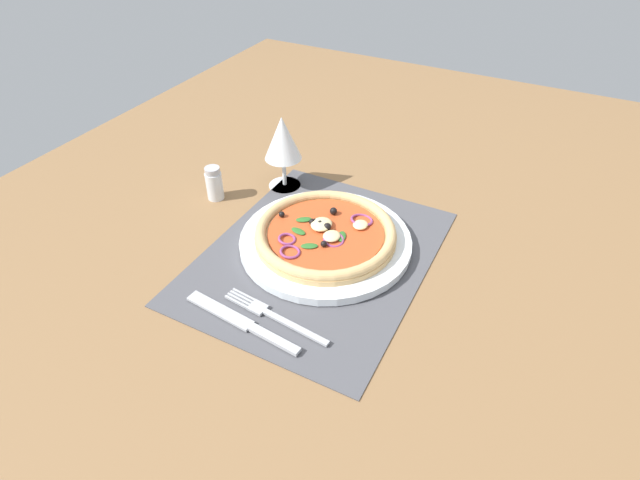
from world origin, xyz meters
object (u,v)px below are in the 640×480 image
at_px(pizza, 323,232).
at_px(wine_glass, 282,140).
at_px(plate, 323,241).
at_px(fork, 270,314).
at_px(pepper_shaker, 214,183).
at_px(knife, 241,321).

xyz_separation_m(pizza, wine_glass, (0.13, 0.16, 0.07)).
bearing_deg(plate, pizza, -71.18).
distance_m(plate, fork, 0.18).
xyz_separation_m(fork, pepper_shaker, (0.22, 0.26, 0.03)).
relative_size(fork, wine_glass, 1.21).
height_order(knife, wine_glass, wine_glass).
distance_m(wine_glass, pepper_shaker, 0.16).
xyz_separation_m(plate, pepper_shaker, (0.04, 0.25, 0.02)).
bearing_deg(fork, plate, -81.51).
bearing_deg(pepper_shaker, knife, -137.35).
bearing_deg(plate, fork, -177.62).
bearing_deg(pizza, plate, 108.82).
distance_m(plate, pizza, 0.02).
distance_m(knife, wine_glass, 0.39).
xyz_separation_m(plate, fork, (-0.18, -0.01, -0.01)).
height_order(pizza, knife, pizza).
bearing_deg(knife, fork, -127.54).
bearing_deg(pepper_shaker, plate, -97.90).
bearing_deg(fork, pepper_shaker, -33.81).
bearing_deg(pizza, pepper_shaker, 82.12).
bearing_deg(wine_glass, pizza, -130.70).
distance_m(fork, knife, 0.04).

